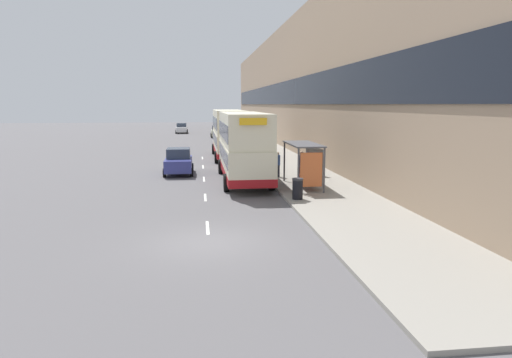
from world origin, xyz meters
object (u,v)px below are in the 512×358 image
at_px(pedestrian_1, 278,164).
at_px(pedestrian_2, 301,166).
at_px(double_decker_bus_ahead, 229,133).
at_px(car_2, 179,162).
at_px(litter_bin, 298,189).
at_px(pedestrian_at_shelter, 318,161).
at_px(double_decker_bus_near, 243,145).
at_px(car_1, 182,128).
at_px(car_0, 217,132).
at_px(bus_shelter, 307,157).

height_order(pedestrian_1, pedestrian_2, pedestrian_2).
xyz_separation_m(double_decker_bus_ahead, car_2, (-4.10, -9.05, -1.40)).
bearing_deg(double_decker_bus_ahead, litter_bin, -83.57).
bearing_deg(car_2, pedestrian_at_shelter, 163.82).
bearing_deg(double_decker_bus_ahead, double_decker_bus_near, -89.67).
bearing_deg(car_2, pedestrian_2, 148.48).
bearing_deg(pedestrian_at_shelter, double_decker_bus_near, -169.76).
bearing_deg(car_1, double_decker_bus_near, 96.41).
relative_size(double_decker_bus_near, double_decker_bus_ahead, 0.96).
bearing_deg(double_decker_bus_near, car_1, 96.41).
relative_size(car_0, pedestrian_1, 2.70).
xyz_separation_m(double_decker_bus_near, pedestrian_1, (2.31, 0.70, -1.31)).
height_order(double_decker_bus_ahead, car_2, double_decker_bus_ahead).
bearing_deg(car_1, car_0, 116.71).
distance_m(car_0, pedestrian_at_shelter, 38.41).
relative_size(car_2, litter_bin, 3.72).
relative_size(bus_shelter, car_0, 0.95).
bearing_deg(car_2, car_1, -88.21).
bearing_deg(car_0, bus_shelter, -85.48).
xyz_separation_m(double_decker_bus_ahead, car_1, (-5.56, 37.45, -1.45)).
bearing_deg(pedestrian_at_shelter, car_1, 102.25).
distance_m(bus_shelter, litter_bin, 3.56).
distance_m(double_decker_bus_near, pedestrian_1, 2.74).
height_order(bus_shelter, pedestrian_1, bus_shelter).
bearing_deg(car_2, pedestrian_1, 155.98).
distance_m(car_0, pedestrian_1, 38.36).
bearing_deg(pedestrian_1, pedestrian_2, -57.12).
bearing_deg(car_0, pedestrian_at_shelter, -82.38).
relative_size(pedestrian_at_shelter, litter_bin, 1.77).
bearing_deg(double_decker_bus_near, litter_bin, -72.11).
distance_m(pedestrian_at_shelter, litter_bin, 7.93).
bearing_deg(car_1, bus_shelter, 99.49).
height_order(car_1, litter_bin, car_1).
distance_m(double_decker_bus_near, pedestrian_2, 3.83).
distance_m(car_0, car_2, 35.64).
relative_size(car_2, pedestrian_at_shelter, 2.11).
xyz_separation_m(car_0, pedestrian_2, (3.51, -40.08, 0.22)).
distance_m(pedestrian_1, pedestrian_2, 2.14).
height_order(car_1, pedestrian_1, pedestrian_1).
bearing_deg(litter_bin, double_decker_bus_ahead, 96.43).
relative_size(car_1, pedestrian_at_shelter, 2.47).
xyz_separation_m(car_1, pedestrian_at_shelter, (10.68, -49.17, 0.25)).
bearing_deg(car_0, car_1, 116.71).
height_order(double_decker_bus_ahead, pedestrian_at_shelter, double_decker_bus_ahead).
relative_size(double_decker_bus_near, litter_bin, 9.98).
xyz_separation_m(double_decker_bus_ahead, litter_bin, (2.15, -19.07, -1.62)).
bearing_deg(litter_bin, pedestrian_1, 88.14).
bearing_deg(bus_shelter, pedestrian_2, 85.56).
height_order(car_0, car_1, car_0).
relative_size(bus_shelter, pedestrian_2, 2.29).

